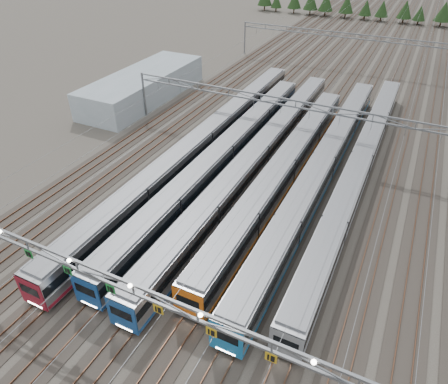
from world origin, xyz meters
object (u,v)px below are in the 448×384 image
at_px(gantry_near, 132,292).
at_px(west_shed, 144,86).
at_px(train_c, 258,156).
at_px(gantry_mid, 295,110).
at_px(train_e, 323,166).
at_px(train_f, 360,164).
at_px(train_b, 223,156).
at_px(train_d, 284,169).
at_px(gantry_far, 355,40).
at_px(train_a, 203,142).

distance_m(gantry_near, west_shed, 57.58).
bearing_deg(train_c, gantry_mid, 75.46).
bearing_deg(train_e, train_c, -172.10).
bearing_deg(train_f, west_shed, 165.84).
distance_m(train_b, train_f, 19.12).
bearing_deg(gantry_near, train_e, 78.25).
height_order(train_d, train_f, train_d).
bearing_deg(train_e, gantry_mid, 132.26).
height_order(gantry_near, gantry_far, gantry_near).
bearing_deg(gantry_far, train_d, -87.69).
bearing_deg(west_shed, train_c, -26.61).
relative_size(gantry_mid, west_shed, 1.88).
xyz_separation_m(train_b, train_f, (18.00, 6.45, -0.15)).
relative_size(train_d, gantry_mid, 0.91).
bearing_deg(train_f, train_e, -146.04).
height_order(train_d, gantry_far, gantry_far).
bearing_deg(train_a, train_e, 3.45).
distance_m(train_a, train_e, 18.03).
relative_size(train_a, gantry_near, 1.17).
bearing_deg(gantry_near, gantry_far, 89.97).
bearing_deg(train_a, train_c, -1.03).
distance_m(train_b, gantry_far, 56.41).
height_order(gantry_mid, west_shed, gantry_mid).
distance_m(train_f, gantry_mid, 12.80).
xyz_separation_m(train_a, gantry_near, (11.20, -31.61, 4.79)).
height_order(gantry_far, west_shed, gantry_far).
xyz_separation_m(train_b, train_c, (4.50, 2.18, -0.02)).
xyz_separation_m(train_b, train_d, (9.00, 0.18, 0.02)).
xyz_separation_m(train_e, west_shed, (-39.88, 14.22, 0.31)).
xyz_separation_m(train_b, gantry_near, (6.70, -29.27, 4.79)).
height_order(train_a, train_e, train_a).
height_order(train_a, train_f, train_a).
xyz_separation_m(train_e, gantry_mid, (-6.75, 7.43, 4.12)).
relative_size(gantry_mid, gantry_far, 1.00).
relative_size(train_c, gantry_mid, 1.10).
distance_m(train_d, train_f, 10.97).
bearing_deg(gantry_mid, train_e, -47.74).
bearing_deg(train_c, west_shed, 153.39).
xyz_separation_m(train_a, train_c, (9.00, -0.16, -0.03)).
bearing_deg(gantry_far, gantry_near, -90.03).
xyz_separation_m(train_c, train_f, (13.50, 4.28, -0.13)).
relative_size(train_a, train_d, 1.29).
bearing_deg(west_shed, train_f, -14.16).
xyz_separation_m(train_b, train_e, (13.50, 3.42, -0.03)).
xyz_separation_m(train_c, gantry_mid, (2.25, 8.68, 4.12)).
distance_m(train_e, gantry_near, 33.74).
relative_size(train_e, gantry_far, 1.08).
bearing_deg(train_f, train_c, -162.42).
xyz_separation_m(train_c, train_e, (9.00, 1.25, -0.00)).
distance_m(train_e, west_shed, 42.34).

